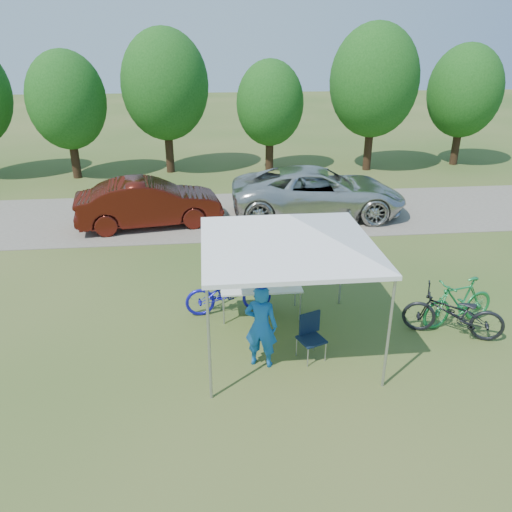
{
  "coord_description": "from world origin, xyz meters",
  "views": [
    {
      "loc": [
        -1.45,
        -8.35,
        5.63
      ],
      "look_at": [
        -0.37,
        2.0,
        1.06
      ],
      "focal_mm": 35.0,
      "sensor_mm": 36.0,
      "label": 1
    }
  ],
  "objects_px": {
    "cooler": "(250,280)",
    "minivan": "(318,192)",
    "sedan": "(149,203)",
    "folding_chair": "(310,332)",
    "folding_table": "(261,287)",
    "bike_dark": "(454,313)",
    "bike_green": "(459,302)",
    "bike_blue": "(228,292)",
    "cyclist": "(261,326)"
  },
  "relations": [
    {
      "from": "cooler",
      "to": "bike_dark",
      "type": "distance_m",
      "value": 4.21
    },
    {
      "from": "bike_blue",
      "to": "sedan",
      "type": "bearing_deg",
      "value": 15.63
    },
    {
      "from": "cyclist",
      "to": "minivan",
      "type": "relative_size",
      "value": 0.28
    },
    {
      "from": "bike_blue",
      "to": "minivan",
      "type": "relative_size",
      "value": 0.33
    },
    {
      "from": "bike_dark",
      "to": "minivan",
      "type": "xyz_separation_m",
      "value": [
        -1.09,
        7.74,
        0.31
      ]
    },
    {
      "from": "cooler",
      "to": "bike_green",
      "type": "distance_m",
      "value": 4.41
    },
    {
      "from": "cooler",
      "to": "cyclist",
      "type": "relative_size",
      "value": 0.26
    },
    {
      "from": "cooler",
      "to": "minivan",
      "type": "xyz_separation_m",
      "value": [
        2.91,
        6.49,
        -0.04
      ]
    },
    {
      "from": "folding_table",
      "to": "sedan",
      "type": "relative_size",
      "value": 0.38
    },
    {
      "from": "folding_table",
      "to": "cooler",
      "type": "relative_size",
      "value": 4.08
    },
    {
      "from": "bike_green",
      "to": "bike_dark",
      "type": "bearing_deg",
      "value": -51.52
    },
    {
      "from": "folding_table",
      "to": "bike_blue",
      "type": "bearing_deg",
      "value": 165.76
    },
    {
      "from": "bike_dark",
      "to": "sedan",
      "type": "relative_size",
      "value": 0.43
    },
    {
      "from": "folding_chair",
      "to": "bike_green",
      "type": "height_order",
      "value": "bike_green"
    },
    {
      "from": "folding_chair",
      "to": "minivan",
      "type": "xyz_separation_m",
      "value": [
        1.92,
        8.12,
        0.31
      ]
    },
    {
      "from": "minivan",
      "to": "bike_blue",
      "type": "bearing_deg",
      "value": 155.94
    },
    {
      "from": "cooler",
      "to": "bike_green",
      "type": "relative_size",
      "value": 0.24
    },
    {
      "from": "folding_table",
      "to": "bike_dark",
      "type": "height_order",
      "value": "bike_dark"
    },
    {
      "from": "folding_table",
      "to": "bike_dark",
      "type": "bearing_deg",
      "value": -18.2
    },
    {
      "from": "bike_green",
      "to": "sedan",
      "type": "relative_size",
      "value": 0.39
    },
    {
      "from": "folding_chair",
      "to": "minivan",
      "type": "height_order",
      "value": "minivan"
    },
    {
      "from": "folding_table",
      "to": "bike_blue",
      "type": "distance_m",
      "value": 0.74
    },
    {
      "from": "sedan",
      "to": "folding_chair",
      "type": "bearing_deg",
      "value": -163.41
    },
    {
      "from": "bike_green",
      "to": "cyclist",
      "type": "bearing_deg",
      "value": -91.74
    },
    {
      "from": "cyclist",
      "to": "minivan",
      "type": "xyz_separation_m",
      "value": [
        2.89,
        8.3,
        0.0
      ]
    },
    {
      "from": "folding_table",
      "to": "folding_chair",
      "type": "distance_m",
      "value": 1.8
    },
    {
      "from": "cooler",
      "to": "bike_blue",
      "type": "bearing_deg",
      "value": 159.4
    },
    {
      "from": "sedan",
      "to": "folding_table",
      "type": "bearing_deg",
      "value": -163.31
    },
    {
      "from": "cyclist",
      "to": "bike_dark",
      "type": "bearing_deg",
      "value": -153.0
    },
    {
      "from": "bike_blue",
      "to": "folding_table",
      "type": "bearing_deg",
      "value": -109.35
    },
    {
      "from": "cyclist",
      "to": "bike_blue",
      "type": "relative_size",
      "value": 0.87
    },
    {
      "from": "cooler",
      "to": "minivan",
      "type": "bearing_deg",
      "value": 65.85
    },
    {
      "from": "folding_chair",
      "to": "cooler",
      "type": "distance_m",
      "value": 1.93
    },
    {
      "from": "cyclist",
      "to": "folding_table",
      "type": "bearing_deg",
      "value": -77.41
    },
    {
      "from": "folding_table",
      "to": "bike_green",
      "type": "relative_size",
      "value": 0.99
    },
    {
      "from": "cyclist",
      "to": "bike_green",
      "type": "bearing_deg",
      "value": -148.18
    },
    {
      "from": "cyclist",
      "to": "bike_dark",
      "type": "relative_size",
      "value": 0.84
    },
    {
      "from": "minivan",
      "to": "sedan",
      "type": "height_order",
      "value": "minivan"
    },
    {
      "from": "bike_blue",
      "to": "bike_dark",
      "type": "height_order",
      "value": "bike_dark"
    },
    {
      "from": "bike_green",
      "to": "folding_chair",
      "type": "bearing_deg",
      "value": -91.17
    },
    {
      "from": "bike_blue",
      "to": "sedan",
      "type": "xyz_separation_m",
      "value": [
        -2.22,
        5.86,
        0.27
      ]
    },
    {
      "from": "bike_dark",
      "to": "sedan",
      "type": "distance_m",
      "value": 9.89
    },
    {
      "from": "sedan",
      "to": "minivan",
      "type": "bearing_deg",
      "value": -94.38
    },
    {
      "from": "minivan",
      "to": "sedan",
      "type": "relative_size",
      "value": 1.27
    },
    {
      "from": "bike_dark",
      "to": "folding_chair",
      "type": "bearing_deg",
      "value": -60.15
    },
    {
      "from": "folding_table",
      "to": "sedan",
      "type": "distance_m",
      "value": 6.7
    },
    {
      "from": "cyclist",
      "to": "sedan",
      "type": "height_order",
      "value": "cyclist"
    },
    {
      "from": "sedan",
      "to": "bike_dark",
      "type": "bearing_deg",
      "value": -146.47
    },
    {
      "from": "cooler",
      "to": "cyclist",
      "type": "xyz_separation_m",
      "value": [
        0.03,
        -1.81,
        -0.04
      ]
    },
    {
      "from": "bike_blue",
      "to": "bike_dark",
      "type": "xyz_separation_m",
      "value": [
        4.47,
        -1.42,
        0.02
      ]
    }
  ]
}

